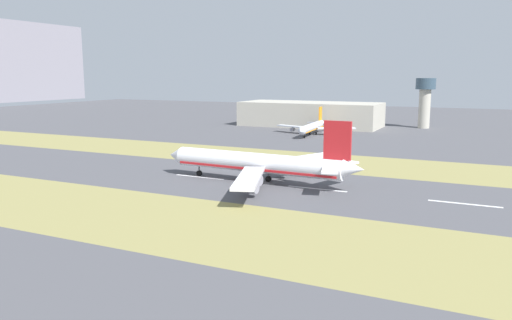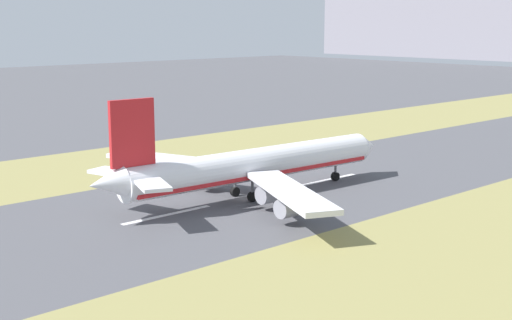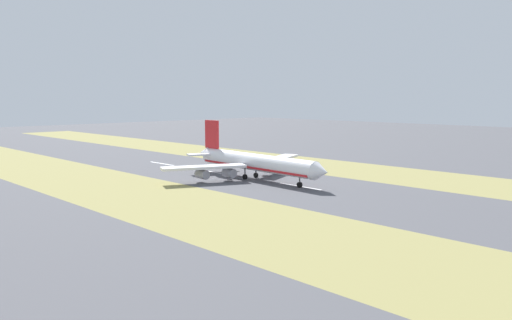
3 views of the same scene
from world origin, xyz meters
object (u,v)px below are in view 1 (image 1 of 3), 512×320
service_truck (341,133)px  terminal_building (310,114)px  airplane_main_jet (261,164)px  airplane_parked_apron (313,127)px  control_tower (425,97)px

service_truck → terminal_building: bearing=37.0°
terminal_building → airplane_main_jet: bearing=-165.6°
service_truck → airplane_parked_apron: bearing=89.8°
airplane_parked_apron → service_truck: size_ratio=8.05×
terminal_building → control_tower: 71.38m
control_tower → airplane_parked_apron: size_ratio=0.64×
terminal_building → service_truck: (-43.69, -32.90, -6.05)m
control_tower → service_truck: 74.06m
service_truck → control_tower: bearing=-29.0°
airplane_main_jet → terminal_building: size_ratio=0.76×
airplane_main_jet → terminal_building: bearing=14.4°
airplane_main_jet → terminal_building: (169.35, 43.38, 1.69)m
control_tower → service_truck: (-62.97, 34.90, -17.34)m
airplane_parked_apron → control_tower: bearing=-39.1°
airplane_main_jet → service_truck: bearing=4.8°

